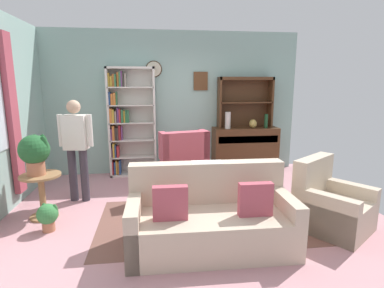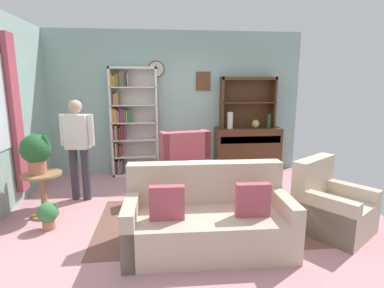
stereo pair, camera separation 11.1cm
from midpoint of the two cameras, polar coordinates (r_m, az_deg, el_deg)
ground_plane at (r=4.43m, az=-1.70°, el=-12.83°), size 5.40×4.60×0.02m
wall_back at (r=6.17m, az=-3.82°, el=7.67°), size 5.00×0.09×2.80m
area_rug at (r=4.18m, az=1.55°, el=-14.18°), size 2.77×1.65×0.01m
bookshelf at (r=6.03m, az=-12.45°, el=4.06°), size 0.90×0.30×2.10m
sideboard at (r=6.28m, az=9.38°, el=-0.65°), size 1.30×0.45×0.92m
sideboard_hutch at (r=6.26m, az=9.40°, el=9.01°), size 1.10×0.26×1.00m
vase_tall at (r=6.01m, az=6.20°, el=4.44°), size 0.11×0.11×0.33m
vase_round at (r=6.18m, az=10.86°, el=3.76°), size 0.15×0.15×0.17m
bottle_wine at (r=6.24m, az=13.22°, el=4.23°), size 0.07×0.07×0.28m
couch_floral at (r=3.49m, az=2.52°, el=-13.96°), size 1.82×0.89×0.90m
armchair_floral at (r=4.23m, az=23.86°, el=-10.67°), size 1.06×1.07×0.88m
wingback_chair at (r=5.12m, az=-2.67°, el=-4.73°), size 0.94×0.95×1.05m
plant_stand at (r=4.63m, az=-26.96°, el=-7.88°), size 0.52×0.52×0.61m
potted_plant_large at (r=4.50m, az=-28.01°, el=-1.26°), size 0.39×0.39×0.54m
potted_plant_small at (r=4.26m, az=-26.12°, el=-11.94°), size 0.25×0.25×0.35m
person_reading at (r=4.93m, az=-21.49°, el=0.09°), size 0.53×0.25×1.56m
coffee_table at (r=4.17m, az=-0.47°, el=-8.97°), size 0.80×0.50×0.42m
book_stack at (r=4.06m, az=-1.96°, el=-8.07°), size 0.21×0.12×0.06m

